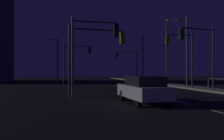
{
  "coord_description": "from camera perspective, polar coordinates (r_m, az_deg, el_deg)",
  "views": [
    {
      "loc": [
        -7.12,
        -4.35,
        1.86
      ],
      "look_at": [
        0.79,
        31.38,
        1.99
      ],
      "focal_mm": 39.62,
      "sensor_mm": 36.0,
      "label": 1
    }
  ],
  "objects": [
    {
      "name": "traffic_light_far_center",
      "position": [
        18.21,
        -3.91,
        5.42
      ],
      "size": [
        4.28,
        0.57,
        5.14
      ],
      "color": "#38383D",
      "rests_on": "ground"
    },
    {
      "name": "street_lamp_far_end",
      "position": [
        29.6,
        16.14,
        5.65
      ],
      "size": [
        2.09,
        1.46,
        7.88
      ],
      "color": "#4C4C51",
      "rests_on": "sidewalk_right"
    },
    {
      "name": "sidewalk_right",
      "position": [
        26.13,
        20.56,
        -4.12
      ],
      "size": [
        2.4,
        77.0,
        0.14
      ],
      "primitive_type": "cube",
      "color": "#9E937F",
      "rests_on": "ground"
    },
    {
      "name": "street_lamp_across_street",
      "position": [
        40.23,
        7.07,
        3.61
      ],
      "size": [
        0.75,
        1.64,
        7.35
      ],
      "color": "#2D3033",
      "rests_on": "sidewalk_right"
    },
    {
      "name": "street_lamp_corner",
      "position": [
        45.69,
        -12.83,
        3.26
      ],
      "size": [
        2.23,
        0.9,
        7.67
      ],
      "color": "#38383D",
      "rests_on": "ground"
    },
    {
      "name": "traffic_light_far_right",
      "position": [
        26.22,
        15.63,
        4.59
      ],
      "size": [
        3.0,
        0.5,
        5.64
      ],
      "color": "#38383D",
      "rests_on": "sidewalk_right"
    },
    {
      "name": "lane_markings_center",
      "position": [
        26.4,
        3.21,
        -4.23
      ],
      "size": [
        0.14,
        50.0,
        0.01
      ],
      "color": "silver",
      "rests_on": "ground"
    },
    {
      "name": "traffic_light_near_right",
      "position": [
        42.89,
        3.66,
        2.44
      ],
      "size": [
        3.84,
        0.38,
        5.24
      ],
      "color": "#4C4C51",
      "rests_on": "sidewalk_right"
    },
    {
      "name": "street_lamp_mid_block",
      "position": [
        32.99,
        12.95,
        5.44
      ],
      "size": [
        1.14,
        2.19,
        8.31
      ],
      "color": "#38383D",
      "rests_on": "sidewalk_right"
    },
    {
      "name": "ground_plane",
      "position": [
        23.06,
        5.58,
        -4.83
      ],
      "size": [
        112.0,
        112.0,
        0.0
      ],
      "primitive_type": "plane",
      "color": "black",
      "rests_on": "ground"
    },
    {
      "name": "traffic_light_far_left",
      "position": [
        17.28,
        -4.45,
        6.42
      ],
      "size": [
        3.39,
        0.37,
        5.52
      ],
      "color": "#4C4C51",
      "rests_on": "ground"
    },
    {
      "name": "car",
      "position": [
        14.33,
        7.24,
        -4.36
      ],
      "size": [
        1.97,
        4.46,
        1.57
      ],
      "color": "silver",
      "rests_on": "ground"
    },
    {
      "name": "traffic_light_overhead_east",
      "position": [
        34.23,
        -8.36,
        3.17
      ],
      "size": [
        3.79,
        0.53,
        5.51
      ],
      "color": "#38383D",
      "rests_on": "ground"
    },
    {
      "name": "traffic_light_near_left",
      "position": [
        22.61,
        19.44,
        5.38
      ],
      "size": [
        3.7,
        0.76,
        5.58
      ],
      "color": "#2D3033",
      "rests_on": "sidewalk_right"
    },
    {
      "name": "lane_edge_line",
      "position": [
        29.79,
        12.94,
        -3.76
      ],
      "size": [
        0.14,
        53.0,
        0.01
      ],
      "color": "gold",
      "rests_on": "ground"
    }
  ]
}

